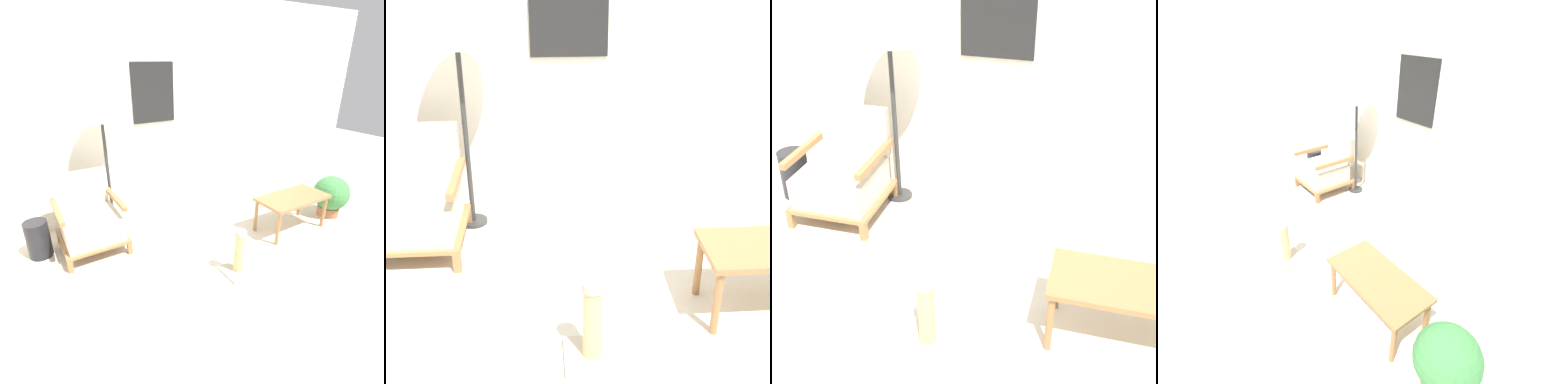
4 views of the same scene
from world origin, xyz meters
TOP-DOWN VIEW (x-y plane):
  - wall_back at (0.00, 2.18)m, footprint 8.00×0.09m
  - armchair at (-1.02, 1.56)m, footprint 0.66×0.68m
  - floor_lamp at (-0.67, 1.86)m, footprint 0.48×0.48m
  - scratching_post at (0.09, 0.35)m, footprint 0.29×0.29m

SIDE VIEW (x-z plane):
  - scratching_post at x=0.09m, z-range -0.07..0.41m
  - armchair at x=-1.02m, z-range -0.08..0.73m
  - wall_back at x=0.00m, z-range 0.00..2.70m
  - floor_lamp at x=-0.67m, z-range 0.62..2.24m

